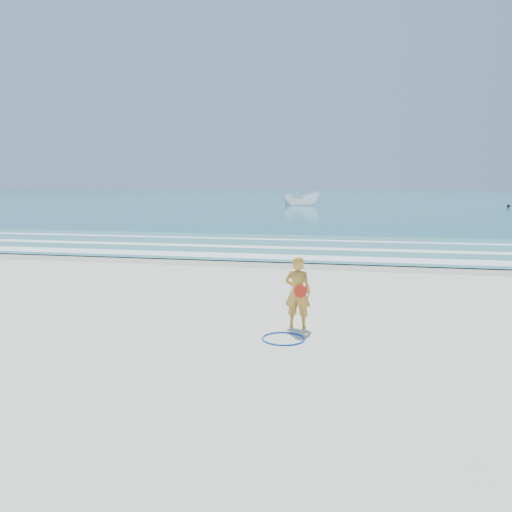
# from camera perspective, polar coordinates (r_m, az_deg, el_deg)

# --- Properties ---
(ground) EXTENTS (400.00, 400.00, 0.00)m
(ground) POSITION_cam_1_polar(r_m,az_deg,el_deg) (10.67, -7.24, -8.31)
(ground) COLOR silver
(ground) RESTS_ON ground
(wet_sand) EXTENTS (400.00, 2.40, 0.00)m
(wet_sand) POSITION_cam_1_polar(r_m,az_deg,el_deg) (19.21, 1.41, -0.77)
(wet_sand) COLOR #B2A893
(wet_sand) RESTS_ON ground
(ocean) EXTENTS (400.00, 190.00, 0.04)m
(ocean) POSITION_cam_1_polar(r_m,az_deg,el_deg) (114.76, 9.96, 6.72)
(ocean) COLOR #19727F
(ocean) RESTS_ON ground
(shallow) EXTENTS (400.00, 10.00, 0.01)m
(shallow) POSITION_cam_1_polar(r_m,az_deg,el_deg) (24.09, 3.51, 1.18)
(shallow) COLOR #59B7AD
(shallow) RESTS_ON ocean
(foam_near) EXTENTS (400.00, 1.40, 0.01)m
(foam_near) POSITION_cam_1_polar(r_m,az_deg,el_deg) (20.47, 2.05, -0.07)
(foam_near) COLOR white
(foam_near) RESTS_ON shallow
(foam_mid) EXTENTS (400.00, 0.90, 0.01)m
(foam_mid) POSITION_cam_1_polar(r_m,az_deg,el_deg) (23.31, 3.23, 0.96)
(foam_mid) COLOR white
(foam_mid) RESTS_ON shallow
(foam_far) EXTENTS (400.00, 0.60, 0.01)m
(foam_far) POSITION_cam_1_polar(r_m,az_deg,el_deg) (26.55, 4.27, 1.85)
(foam_far) COLOR white
(foam_far) RESTS_ON shallow
(hoop) EXTENTS (1.00, 1.00, 0.03)m
(hoop) POSITION_cam_1_polar(r_m,az_deg,el_deg) (9.96, 3.15, -9.40)
(hoop) COLOR blue
(hoop) RESTS_ON ground
(boat) EXTENTS (5.04, 1.92, 1.94)m
(boat) POSITION_cam_1_polar(r_m,az_deg,el_deg) (66.96, 5.22, 6.58)
(boat) COLOR white
(boat) RESTS_ON ocean
(buoy) EXTENTS (0.39, 0.39, 0.39)m
(buoy) POSITION_cam_1_polar(r_m,az_deg,el_deg) (69.17, 26.88, 5.13)
(buoy) COLOR black
(buoy) RESTS_ON ocean
(woman) EXTENTS (0.59, 0.43, 1.53)m
(woman) POSITION_cam_1_polar(r_m,az_deg,el_deg) (10.56, 4.78, -4.15)
(woman) COLOR gold
(woman) RESTS_ON ground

